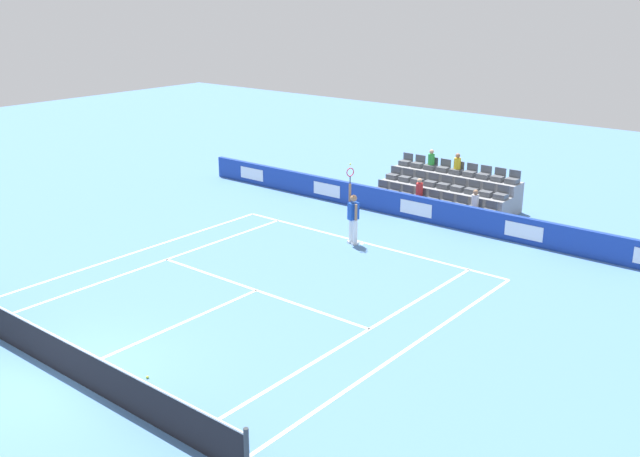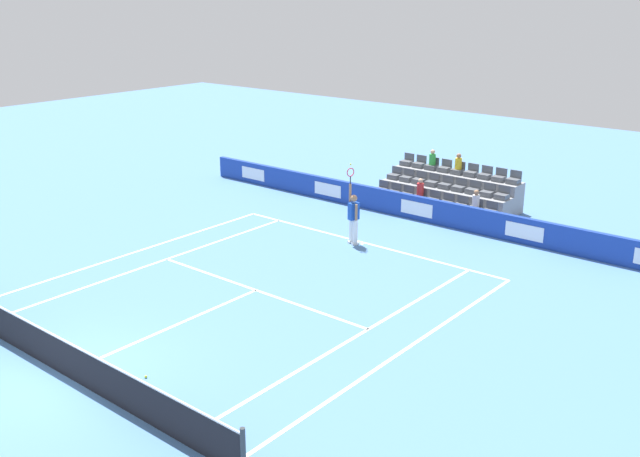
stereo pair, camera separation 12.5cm
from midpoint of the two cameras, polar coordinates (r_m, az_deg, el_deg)
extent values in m
plane|color=#4C7AB2|center=(18.04, -19.47, -10.83)|extent=(80.00, 80.00, 0.00)
cube|color=white|center=(25.49, 3.68, -1.13)|extent=(10.97, 0.10, 0.01)
cube|color=white|center=(21.56, -4.93, -4.88)|extent=(8.23, 0.10, 0.01)
cube|color=white|center=(19.62, -11.50, -7.64)|extent=(0.10, 6.40, 0.01)
cube|color=white|center=(24.17, -12.72, -2.67)|extent=(0.10, 11.89, 0.01)
cube|color=white|center=(18.83, 3.22, -8.44)|extent=(0.10, 11.89, 0.01)
cube|color=white|center=(25.21, -14.66, -1.94)|extent=(0.10, 11.89, 0.01)
cube|color=white|center=(18.15, 6.75, -9.63)|extent=(0.10, 11.89, 0.01)
cube|color=white|center=(25.42, 3.55, -1.19)|extent=(0.10, 0.20, 0.01)
cube|color=#193899|center=(28.14, 7.89, 1.61)|extent=(22.04, 0.20, 0.94)
cube|color=white|center=(26.14, 15.99, -0.24)|extent=(1.41, 0.01, 0.53)
cube|color=white|center=(28.05, 7.77, 1.57)|extent=(1.41, 0.01, 0.53)
cube|color=white|center=(30.49, 0.73, 3.09)|extent=(1.41, 0.01, 0.53)
cube|color=white|center=(33.33, -5.22, 4.34)|extent=(1.41, 0.01, 0.53)
cylinder|color=#33383D|center=(13.65, -5.81, -17.31)|extent=(0.10, 0.10, 1.07)
cube|color=black|center=(17.83, -19.63, -9.53)|extent=(11.77, 0.02, 0.92)
cube|color=white|center=(17.62, -19.79, -8.15)|extent=(11.77, 0.04, 0.04)
cylinder|color=white|center=(25.15, 2.96, -0.32)|extent=(0.16, 0.16, 0.90)
cylinder|color=white|center=(25.33, 2.64, -0.17)|extent=(0.16, 0.16, 0.90)
cube|color=white|center=(25.28, 2.94, -1.20)|extent=(0.19, 0.28, 0.08)
cube|color=white|center=(25.47, 2.63, -1.05)|extent=(0.19, 0.28, 0.08)
cube|color=#1947B2|center=(25.01, 2.82, 1.39)|extent=(0.32, 0.41, 0.60)
sphere|color=#9E7251|center=(24.88, 2.84, 2.40)|extent=(0.24, 0.24, 0.24)
cylinder|color=#9E7251|center=(25.02, 2.55, 2.85)|extent=(0.09, 0.09, 0.62)
cylinder|color=#9E7251|center=(24.81, 3.03, 1.29)|extent=(0.09, 0.09, 0.56)
cylinder|color=black|center=(24.90, 2.57, 3.84)|extent=(0.04, 0.04, 0.28)
torus|color=red|center=(24.83, 2.57, 4.47)|extent=(0.12, 0.30, 0.31)
sphere|color=#D1E533|center=(24.77, 2.58, 5.10)|extent=(0.07, 0.07, 0.07)
cube|color=gray|center=(29.10, 8.99, 1.58)|extent=(5.58, 0.95, 0.42)
cube|color=#545960|center=(27.91, 13.39, 1.24)|extent=(0.48, 0.44, 0.20)
cube|color=#545960|center=(28.01, 13.61, 1.82)|extent=(0.48, 0.04, 0.30)
cube|color=#545960|center=(28.17, 12.27, 1.48)|extent=(0.48, 0.44, 0.20)
cube|color=#545960|center=(28.27, 12.49, 2.06)|extent=(0.48, 0.04, 0.30)
cube|color=#545960|center=(28.44, 11.16, 1.72)|extent=(0.48, 0.44, 0.20)
cube|color=#545960|center=(28.54, 11.39, 2.28)|extent=(0.48, 0.04, 0.30)
cube|color=#545960|center=(28.72, 10.08, 1.95)|extent=(0.48, 0.44, 0.20)
cube|color=#545960|center=(28.83, 10.30, 2.51)|extent=(0.48, 0.04, 0.30)
cube|color=#545960|center=(29.02, 9.02, 2.17)|extent=(0.48, 0.44, 0.20)
cube|color=#545960|center=(29.12, 9.24, 2.73)|extent=(0.48, 0.04, 0.30)
cube|color=#545960|center=(29.32, 7.98, 2.39)|extent=(0.48, 0.44, 0.20)
cube|color=#545960|center=(29.42, 8.20, 2.94)|extent=(0.48, 0.04, 0.30)
cube|color=#545960|center=(29.63, 6.96, 2.60)|extent=(0.48, 0.44, 0.20)
cube|color=#545960|center=(29.73, 7.19, 3.15)|extent=(0.48, 0.04, 0.30)
cube|color=#545960|center=(29.96, 5.96, 2.81)|extent=(0.48, 0.44, 0.20)
cube|color=#545960|center=(30.05, 6.19, 3.35)|extent=(0.48, 0.04, 0.30)
cube|color=#545960|center=(30.29, 4.99, 3.01)|extent=(0.48, 0.44, 0.20)
cube|color=#545960|center=(30.38, 5.21, 3.54)|extent=(0.48, 0.04, 0.30)
cube|color=gray|center=(29.84, 9.94, 2.37)|extent=(5.58, 0.95, 0.84)
cube|color=#545960|center=(28.62, 14.30, 2.47)|extent=(0.48, 0.44, 0.20)
cube|color=#545960|center=(28.73, 14.52, 3.03)|extent=(0.48, 0.04, 0.30)
cube|color=#545960|center=(28.88, 13.20, 2.70)|extent=(0.48, 0.44, 0.20)
cube|color=#545960|center=(28.99, 13.41, 3.25)|extent=(0.48, 0.04, 0.30)
cube|color=#545960|center=(29.14, 12.11, 2.91)|extent=(0.48, 0.44, 0.20)
cube|color=#545960|center=(29.25, 12.33, 3.46)|extent=(0.48, 0.04, 0.30)
cube|color=#545960|center=(29.42, 11.04, 3.13)|extent=(0.48, 0.44, 0.20)
cube|color=#545960|center=(29.53, 11.26, 3.67)|extent=(0.48, 0.04, 0.30)
cube|color=#545960|center=(29.70, 10.00, 3.34)|extent=(0.48, 0.44, 0.20)
cube|color=#545960|center=(29.81, 10.22, 3.87)|extent=(0.48, 0.04, 0.30)
cube|color=#545960|center=(30.00, 8.97, 3.54)|extent=(0.48, 0.44, 0.20)
cube|color=#545960|center=(30.11, 9.19, 4.07)|extent=(0.48, 0.04, 0.30)
cube|color=#545960|center=(30.31, 7.96, 3.74)|extent=(0.48, 0.44, 0.20)
cube|color=#545960|center=(30.41, 8.18, 4.26)|extent=(0.48, 0.04, 0.30)
cube|color=#545960|center=(30.62, 6.98, 3.93)|extent=(0.48, 0.44, 0.20)
cube|color=#545960|center=(30.73, 7.20, 4.45)|extent=(0.48, 0.04, 0.30)
cube|color=#545960|center=(30.95, 6.01, 4.12)|extent=(0.48, 0.44, 0.20)
cube|color=#545960|center=(31.05, 6.23, 4.63)|extent=(0.48, 0.04, 0.30)
cube|color=gray|center=(30.59, 10.85, 3.12)|extent=(5.58, 0.95, 1.26)
cube|color=#545960|center=(29.36, 15.17, 3.64)|extent=(0.48, 0.44, 0.20)
cube|color=#545960|center=(29.47, 15.38, 4.18)|extent=(0.48, 0.04, 0.30)
cube|color=#545960|center=(29.60, 14.09, 3.85)|extent=(0.48, 0.44, 0.20)
cube|color=#545960|center=(29.72, 14.29, 4.39)|extent=(0.48, 0.04, 0.30)
cube|color=#545960|center=(29.86, 13.02, 4.05)|extent=(0.48, 0.44, 0.20)
cube|color=#545960|center=(29.98, 13.22, 4.58)|extent=(0.48, 0.04, 0.30)
cube|color=#545960|center=(30.13, 11.97, 4.25)|extent=(0.48, 0.44, 0.20)
cube|color=#545960|center=(30.25, 12.18, 4.78)|extent=(0.48, 0.04, 0.30)
cube|color=#545960|center=(30.41, 10.93, 4.45)|extent=(0.48, 0.44, 0.20)
cube|color=#545960|center=(30.53, 11.14, 4.97)|extent=(0.48, 0.04, 0.30)
cube|color=#545960|center=(30.70, 9.92, 4.63)|extent=(0.48, 0.44, 0.20)
cube|color=#545960|center=(30.81, 10.13, 5.15)|extent=(0.48, 0.04, 0.30)
cube|color=#545960|center=(31.00, 8.92, 4.82)|extent=(0.48, 0.44, 0.20)
cube|color=#545960|center=(31.11, 9.14, 5.33)|extent=(0.48, 0.04, 0.30)
cube|color=#545960|center=(31.31, 7.95, 5.00)|extent=(0.48, 0.44, 0.20)
cube|color=#545960|center=(31.42, 8.16, 5.50)|extent=(0.48, 0.04, 0.30)
cube|color=#545960|center=(31.63, 6.99, 5.17)|extent=(0.48, 0.44, 0.20)
cube|color=#545960|center=(31.74, 7.20, 5.67)|extent=(0.48, 0.04, 0.30)
cylinder|color=green|center=(30.97, 9.00, 5.42)|extent=(0.28, 0.28, 0.45)
sphere|color=#D3A884|center=(30.90, 9.03, 6.01)|extent=(0.20, 0.20, 0.20)
cylinder|color=white|center=(28.12, 12.36, 2.15)|extent=(0.28, 0.28, 0.46)
sphere|color=#9E7251|center=(28.03, 12.40, 2.81)|extent=(0.20, 0.20, 0.20)
cylinder|color=red|center=(29.27, 8.06, 3.08)|extent=(0.28, 0.28, 0.51)
sphere|color=#D3A884|center=(29.18, 8.09, 3.76)|extent=(0.20, 0.20, 0.20)
cylinder|color=yellow|center=(30.38, 11.02, 5.07)|extent=(0.28, 0.28, 0.46)
sphere|color=#9E7251|center=(30.31, 11.05, 5.68)|extent=(0.20, 0.20, 0.20)
sphere|color=#D1E533|center=(17.34, -13.42, -11.33)|extent=(0.07, 0.07, 0.07)
camera|label=1|loc=(0.06, -89.85, 0.05)|focal=40.43mm
camera|label=2|loc=(0.06, 90.15, -0.05)|focal=40.43mm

